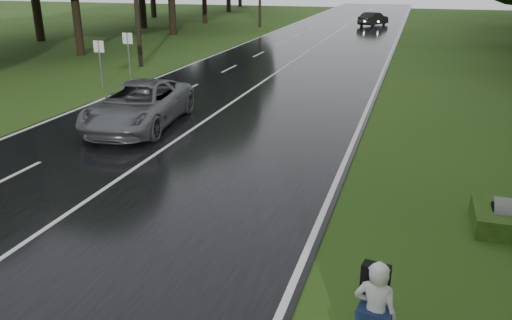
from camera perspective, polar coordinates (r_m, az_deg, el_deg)
The scene contains 13 objects.
ground at distance 12.77m, azimuth -21.41°, elevation -6.63°, with size 160.00×160.00×0.00m, color #2B4B16.
road at distance 30.21m, azimuth 2.46°, elevation 9.73°, with size 12.00×140.00×0.04m, color black.
lane_center at distance 30.20m, azimuth 2.46°, elevation 9.78°, with size 0.12×140.00×0.01m, color silver.
grey_car at distance 19.52m, azimuth -12.83°, elevation 5.98°, with size 2.69×5.82×1.62m, color #55575B.
far_car at distance 58.27m, azimuth 12.87°, elevation 14.98°, with size 1.48×4.24×1.40m, color black.
hitchhiker at distance 7.84m, azimuth 12.96°, elevation -16.71°, with size 0.70×0.65×1.74m.
utility_pole_mid at distance 32.79m, azimuth -12.60°, elevation 10.06°, with size 1.80×0.28×10.34m, color black, non-canonical shape.
utility_pole_far at distance 55.91m, azimuth 0.43°, elevation 14.50°, with size 1.80×0.28×10.38m, color black, non-canonical shape.
road_sign_a at distance 26.96m, azimuth -16.57°, elevation 7.62°, with size 0.56×0.10×2.33m, color white, non-canonical shape.
road_sign_b at distance 29.19m, azimuth -13.69°, elevation 8.79°, with size 0.58×0.10×2.42m, color white, non-canonical shape.
tree_left_d at distance 38.46m, azimuth -18.78°, elevation 10.92°, with size 9.65×9.65×15.07m, color black, non-canonical shape.
tree_left_e at distance 49.49m, azimuth -9.13°, elevation 13.53°, with size 9.38×9.38×14.66m, color black, non-canonical shape.
tree_left_f at distance 60.14m, azimuth -5.65°, elevation 14.81°, with size 11.33×11.33×17.70m, color black, non-canonical shape.
Camera 1 is at (7.55, -8.74, 5.44)m, focal length 36.14 mm.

